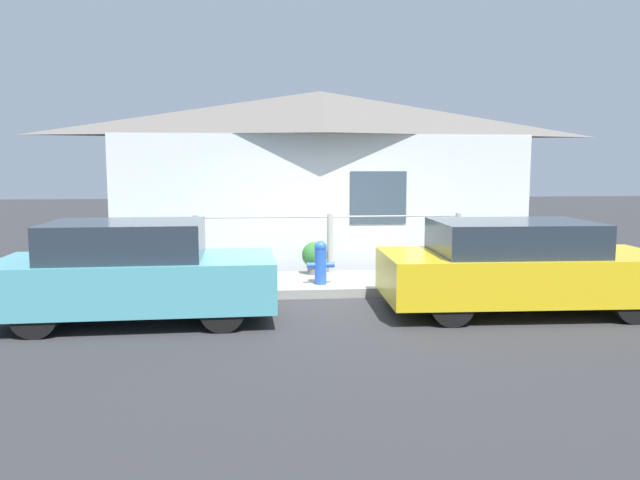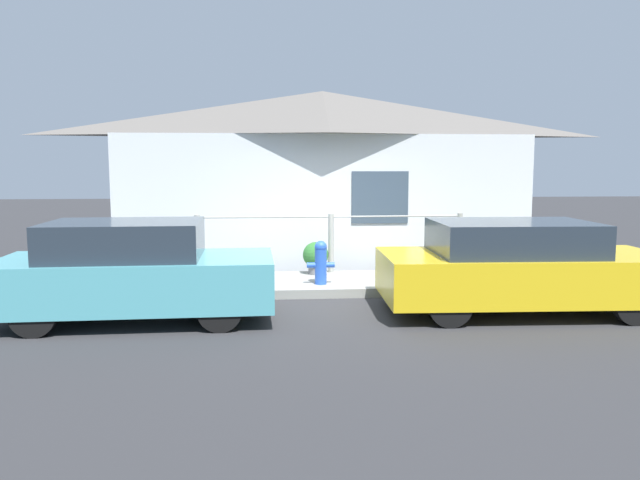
% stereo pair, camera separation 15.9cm
% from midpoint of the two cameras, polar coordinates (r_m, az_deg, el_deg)
% --- Properties ---
extents(ground_plane, '(60.00, 60.00, 0.00)m').
position_cam_midpoint_polar(ground_plane, '(9.91, 1.54, -5.36)').
color(ground_plane, '#2D2D30').
extents(sidewalk, '(24.00, 1.75, 0.15)m').
position_cam_midpoint_polar(sidewalk, '(10.75, 0.93, -3.99)').
color(sidewalk, gray).
rests_on(sidewalk, ground_plane).
extents(house, '(8.52, 2.23, 3.60)m').
position_cam_midpoint_polar(house, '(12.91, -0.29, 10.45)').
color(house, silver).
rests_on(house, ground_plane).
extents(fence, '(4.90, 0.10, 1.07)m').
position_cam_midpoint_polar(fence, '(11.36, 0.51, -0.00)').
color(fence, '#999993').
rests_on(fence, sidewalk).
extents(car_left, '(3.68, 1.71, 1.35)m').
position_cam_midpoint_polar(car_left, '(8.75, -17.03, -2.83)').
color(car_left, teal).
rests_on(car_left, ground_plane).
extents(car_right, '(4.04, 1.89, 1.31)m').
position_cam_midpoint_polar(car_right, '(9.34, 17.36, -2.32)').
color(car_right, gold).
rests_on(car_right, ground_plane).
extents(fire_hydrant, '(0.46, 0.20, 0.72)m').
position_cam_midpoint_polar(fire_hydrant, '(10.25, -0.39, -1.98)').
color(fire_hydrant, blue).
rests_on(fire_hydrant, sidewalk).
extents(potted_plant_near_hydrant, '(0.46, 0.46, 0.58)m').
position_cam_midpoint_polar(potted_plant_near_hydrant, '(11.18, -0.90, -1.51)').
color(potted_plant_near_hydrant, slate).
rests_on(potted_plant_near_hydrant, sidewalk).
extents(potted_plant_by_fence, '(0.39, 0.39, 0.52)m').
position_cam_midpoint_polar(potted_plant_by_fence, '(11.04, -14.97, -2.07)').
color(potted_plant_by_fence, brown).
rests_on(potted_plant_by_fence, sidewalk).
extents(potted_plant_corner, '(0.60, 0.60, 0.74)m').
position_cam_midpoint_polar(potted_plant_corner, '(11.36, 12.97, -1.01)').
color(potted_plant_corner, brown).
rests_on(potted_plant_corner, sidewalk).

